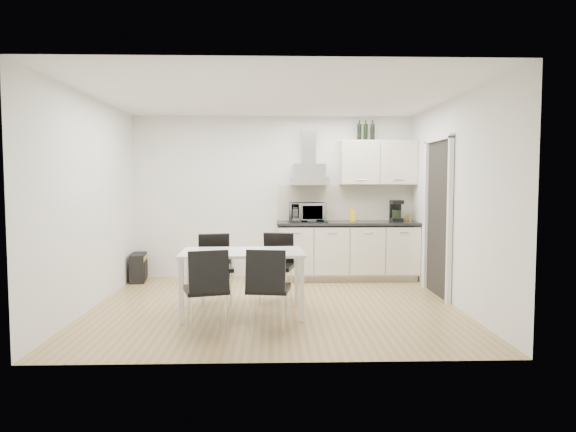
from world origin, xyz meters
name	(u,v)px	position (x,y,z in m)	size (l,w,h in m)	color
ground	(275,306)	(0.00, 0.00, 0.00)	(4.50, 4.50, 0.00)	tan
wall_back	(274,197)	(0.00, 2.00, 1.30)	(4.50, 0.10, 2.60)	white
wall_front	(276,213)	(0.00, -2.00, 1.30)	(4.50, 0.10, 2.60)	white
wall_left	(91,203)	(-2.25, 0.00, 1.30)	(0.10, 4.00, 2.60)	white
wall_right	(455,202)	(2.25, 0.00, 1.30)	(0.10, 4.00, 2.60)	white
ceiling	(274,96)	(0.00, 0.00, 2.60)	(4.50, 4.50, 0.00)	white
doorway	(437,219)	(2.21, 0.55, 1.05)	(0.08, 1.04, 2.10)	white
kitchenette	(349,227)	(1.18, 1.73, 0.83)	(2.22, 0.64, 2.52)	beige
dining_table	(243,258)	(-0.38, -0.39, 0.67)	(1.45, 0.86, 0.75)	white
chair_far_left	(216,269)	(-0.75, 0.15, 0.44)	(0.44, 0.50, 0.88)	black
chair_far_right	(276,268)	(0.01, 0.23, 0.44)	(0.44, 0.50, 0.88)	black
chair_near_left	(206,291)	(-0.71, -1.10, 0.44)	(0.44, 0.50, 0.88)	black
chair_near_right	(269,289)	(-0.07, -1.07, 0.44)	(0.44, 0.50, 0.88)	black
guitar_amp	(138,267)	(-2.12, 1.65, 0.22)	(0.29, 0.54, 0.43)	black
floor_speaker	(225,268)	(-0.79, 1.90, 0.15)	(0.18, 0.16, 0.31)	black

